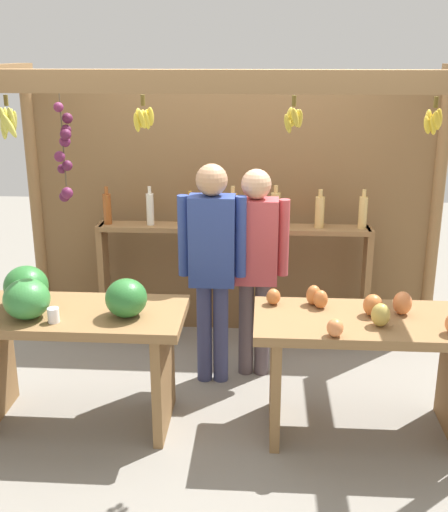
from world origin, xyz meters
The scene contains 7 objects.
ground_plane centered at (0.00, 0.00, 0.00)m, with size 12.00×12.00×0.00m, color gray.
market_stall centered at (-0.01, 0.42, 1.31)m, with size 3.47×1.87×2.25m.
fruit_counter_left centered at (-0.96, -0.67, 0.69)m, with size 1.41×0.64×1.05m.
fruit_counter_right centered at (0.92, -0.66, 0.60)m, with size 1.41×0.66×0.94m.
bottle_shelf_unit centered at (0.04, 0.66, 0.81)m, with size 2.23×0.22×1.34m.
vendor_man centered at (-0.09, -0.05, 0.97)m, with size 0.48×0.22×1.62m.
vendor_woman centered at (0.21, 0.08, 0.94)m, with size 0.48×0.21×1.57m.
Camera 1 is at (0.27, -4.27, 2.34)m, focal length 44.48 mm.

